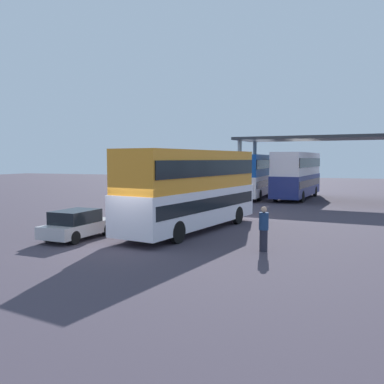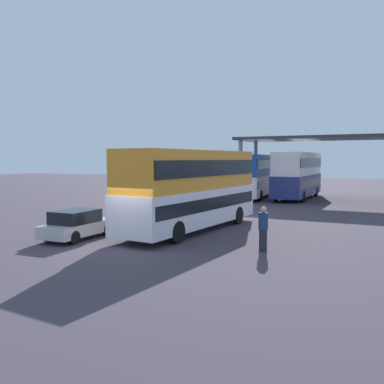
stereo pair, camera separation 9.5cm
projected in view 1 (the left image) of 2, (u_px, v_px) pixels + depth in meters
ground_plane at (131, 248)px, 17.35m from camera, size 140.00×140.00×0.00m
double_decker_main at (192, 187)px, 21.36m from camera, size 4.16×10.54×4.13m
parked_hatchback at (77, 224)px, 19.22m from camera, size 1.81×3.86×1.35m
double_decker_near_canopy at (254, 174)px, 39.97m from camera, size 2.73×11.06×4.09m
double_decker_mid_row at (297, 174)px, 38.59m from camera, size 3.44×10.31×4.28m
depot_canopy at (356, 140)px, 35.12m from camera, size 20.76×7.43×5.65m
pedestrian_waiting at (264, 229)px, 16.60m from camera, size 0.38×0.38×1.81m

